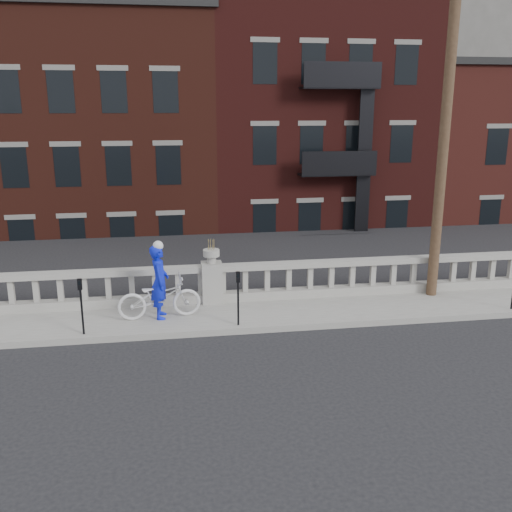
% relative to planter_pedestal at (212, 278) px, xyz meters
% --- Properties ---
extents(ground, '(120.00, 120.00, 0.00)m').
position_rel_planter_pedestal_xyz_m(ground, '(0.00, -3.95, -0.83)').
color(ground, black).
rests_on(ground, ground).
extents(sidewalk, '(32.00, 2.20, 0.15)m').
position_rel_planter_pedestal_xyz_m(sidewalk, '(0.00, -0.95, -0.76)').
color(sidewalk, gray).
rests_on(sidewalk, ground).
extents(balustrade, '(28.00, 0.34, 1.03)m').
position_rel_planter_pedestal_xyz_m(balustrade, '(0.00, 0.00, -0.19)').
color(balustrade, gray).
rests_on(balustrade, sidewalk).
extents(planter_pedestal, '(0.55, 0.55, 1.76)m').
position_rel_planter_pedestal_xyz_m(planter_pedestal, '(0.00, 0.00, 0.00)').
color(planter_pedestal, gray).
rests_on(planter_pedestal, sidewalk).
extents(lower_level, '(80.00, 44.00, 20.80)m').
position_rel_planter_pedestal_xyz_m(lower_level, '(0.56, 19.09, 1.80)').
color(lower_level, '#605E59').
rests_on(lower_level, ground).
extents(utility_pole, '(1.60, 0.28, 10.00)m').
position_rel_planter_pedestal_xyz_m(utility_pole, '(6.20, -0.35, 4.41)').
color(utility_pole, '#422D1E').
rests_on(utility_pole, sidewalk).
extents(parking_meter_a, '(0.10, 0.09, 1.36)m').
position_rel_planter_pedestal_xyz_m(parking_meter_a, '(-3.18, -1.80, 0.17)').
color(parking_meter_a, black).
rests_on(parking_meter_a, sidewalk).
extents(parking_meter_b, '(0.10, 0.09, 1.36)m').
position_rel_planter_pedestal_xyz_m(parking_meter_b, '(0.49, -1.80, 0.17)').
color(parking_meter_b, black).
rests_on(parking_meter_b, sidewalk).
extents(bicycle, '(2.13, 0.93, 1.09)m').
position_rel_planter_pedestal_xyz_m(bicycle, '(-1.40, -0.99, -0.14)').
color(bicycle, silver).
rests_on(bicycle, sidewalk).
extents(cyclist, '(0.47, 0.70, 1.88)m').
position_rel_planter_pedestal_xyz_m(cyclist, '(-1.38, -0.96, 0.26)').
color(cyclist, '#0E1CD4').
rests_on(cyclist, sidewalk).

